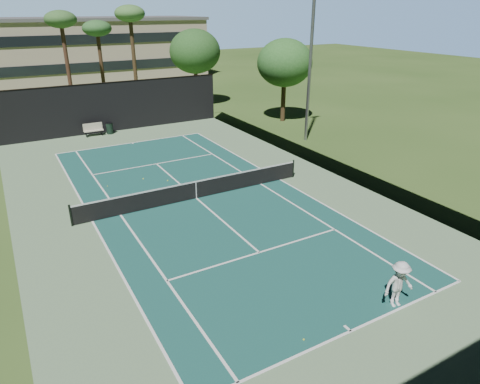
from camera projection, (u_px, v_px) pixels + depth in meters
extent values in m
plane|color=#36551F|center=(196.00, 199.00, 23.08)|extent=(160.00, 160.00, 0.00)
cube|color=#668960|center=(196.00, 199.00, 23.08)|extent=(18.00, 32.00, 0.01)
cube|color=#184F48|center=(196.00, 198.00, 23.07)|extent=(10.97, 23.77, 0.01)
cube|color=white|center=(351.00, 331.00, 13.59)|extent=(10.97, 0.10, 0.01)
cube|color=white|center=(132.00, 143.00, 32.55)|extent=(10.97, 0.10, 0.01)
cube|color=white|center=(259.00, 252.00, 17.96)|extent=(8.23, 0.10, 0.01)
cube|color=white|center=(156.00, 164.00, 28.18)|extent=(8.23, 0.10, 0.01)
cube|color=white|center=(92.00, 221.00, 20.58)|extent=(0.10, 23.77, 0.01)
cube|color=white|center=(280.00, 180.00, 25.56)|extent=(0.10, 23.77, 0.01)
cube|color=white|center=(121.00, 215.00, 21.20)|extent=(0.10, 23.77, 0.01)
cube|color=white|center=(261.00, 184.00, 24.94)|extent=(0.10, 23.77, 0.01)
cube|color=white|center=(196.00, 198.00, 23.07)|extent=(0.10, 12.80, 0.01)
cube|color=white|center=(347.00, 328.00, 13.71)|extent=(0.10, 0.30, 0.01)
cube|color=white|center=(133.00, 143.00, 32.43)|extent=(0.10, 0.30, 0.01)
cylinder|color=black|center=(71.00, 216.00, 19.95)|extent=(0.10, 0.10, 1.10)
cylinder|color=black|center=(293.00, 169.00, 25.77)|extent=(0.10, 0.10, 1.10)
cube|color=black|center=(196.00, 190.00, 22.88)|extent=(12.80, 0.02, 0.92)
cube|color=white|center=(196.00, 182.00, 22.69)|extent=(12.80, 0.04, 0.07)
cube|color=white|center=(196.00, 190.00, 22.88)|extent=(0.05, 0.03, 0.92)
cube|color=black|center=(115.00, 107.00, 35.05)|extent=(18.00, 0.04, 4.00)
cube|color=black|center=(328.00, 140.00, 26.37)|extent=(0.04, 32.00, 4.00)
cube|color=black|center=(1.00, 199.00, 18.20)|extent=(0.04, 32.00, 4.00)
cube|color=black|center=(112.00, 82.00, 34.26)|extent=(18.00, 0.06, 0.06)
imported|color=silver|center=(399.00, 284.00, 14.46)|extent=(1.21, 0.82, 1.74)
sphere|color=#C3D730|center=(304.00, 339.00, 13.23)|extent=(0.06, 0.06, 0.06)
sphere|color=#D2EC35|center=(143.00, 179.00, 25.64)|extent=(0.08, 0.08, 0.08)
sphere|color=#C9EA35|center=(168.00, 181.00, 25.38)|extent=(0.08, 0.08, 0.08)
sphere|color=#BAD430|center=(107.00, 186.00, 24.61)|extent=(0.06, 0.06, 0.06)
cube|color=beige|center=(94.00, 131.00, 34.14)|extent=(1.50, 0.45, 0.05)
cube|color=beige|center=(93.00, 126.00, 34.18)|extent=(1.50, 0.06, 0.55)
cube|color=black|center=(86.00, 135.00, 33.96)|extent=(0.06, 0.40, 0.42)
cube|color=black|center=(102.00, 133.00, 34.51)|extent=(0.06, 0.40, 0.42)
cylinder|color=black|center=(110.00, 128.00, 34.76)|extent=(0.52, 0.52, 0.90)
cylinder|color=black|center=(109.00, 123.00, 34.57)|extent=(0.56, 0.56, 0.05)
cylinder|color=#4C2F20|center=(68.00, 69.00, 39.62)|extent=(0.36, 0.36, 8.55)
ellipsoid|color=#35612B|center=(60.00, 19.00, 37.93)|extent=(2.80, 2.80, 1.54)
cylinder|color=#462F1E|center=(102.00, 69.00, 42.99)|extent=(0.36, 0.36, 7.65)
ellipsoid|color=#2B5C29|center=(97.00, 28.00, 41.47)|extent=(2.80, 2.80, 1.54)
cylinder|color=#47331E|center=(134.00, 64.00, 41.46)|extent=(0.36, 0.36, 9.00)
ellipsoid|color=#407233|center=(130.00, 13.00, 39.68)|extent=(2.80, 2.80, 1.54)
cylinder|color=#412D1C|center=(196.00, 88.00, 44.48)|extent=(0.40, 0.40, 3.52)
ellipsoid|color=#255220|center=(195.00, 51.00, 43.02)|extent=(5.12, 5.12, 4.35)
cylinder|color=#46331E|center=(283.00, 103.00, 38.36)|extent=(0.40, 0.40, 3.30)
ellipsoid|color=#2B6226|center=(285.00, 63.00, 36.99)|extent=(4.80, 4.80, 4.08)
cube|color=#BAA790|center=(56.00, 52.00, 58.19)|extent=(40.00, 12.00, 8.00)
cube|color=#59595B|center=(51.00, 19.00, 56.57)|extent=(40.50, 12.50, 0.40)
cube|color=black|center=(65.00, 69.00, 54.00)|extent=(38.00, 0.15, 1.20)
cube|color=black|center=(61.00, 40.00, 52.65)|extent=(38.00, 0.15, 1.20)
cylinder|color=gray|center=(310.00, 60.00, 30.94)|extent=(0.24, 0.24, 12.00)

